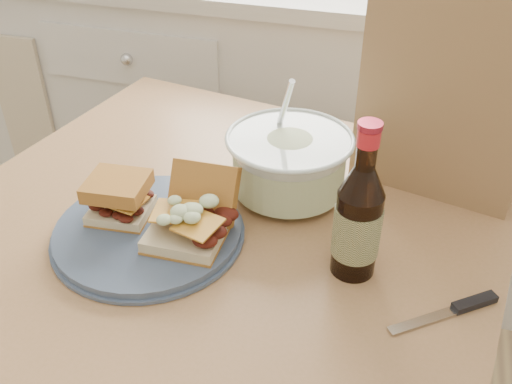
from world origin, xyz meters
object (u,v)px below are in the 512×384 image
(dining_table, at_px, (212,278))
(paper_bag, at_px, (455,82))
(plate, at_px, (148,232))
(coleslaw_bowl, at_px, (289,166))
(beer_bottle, at_px, (358,220))

(dining_table, xyz_separation_m, paper_bag, (0.35, 0.29, 0.30))
(plate, relative_size, coleslaw_bowl, 1.36)
(dining_table, height_order, coleslaw_bowl, coleslaw_bowl)
(plate, bearing_deg, dining_table, 28.82)
(plate, bearing_deg, beer_bottle, 3.57)
(dining_table, height_order, paper_bag, paper_bag)
(paper_bag, bearing_deg, coleslaw_bowl, -136.65)
(beer_bottle, distance_m, paper_bag, 0.35)
(dining_table, xyz_separation_m, beer_bottle, (0.24, -0.03, 0.21))
(plate, height_order, beer_bottle, beer_bottle)
(beer_bottle, bearing_deg, coleslaw_bowl, 123.60)
(coleslaw_bowl, height_order, beer_bottle, beer_bottle)
(dining_table, relative_size, paper_bag, 2.87)
(paper_bag, bearing_deg, plate, -129.66)
(coleslaw_bowl, bearing_deg, plate, -134.57)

